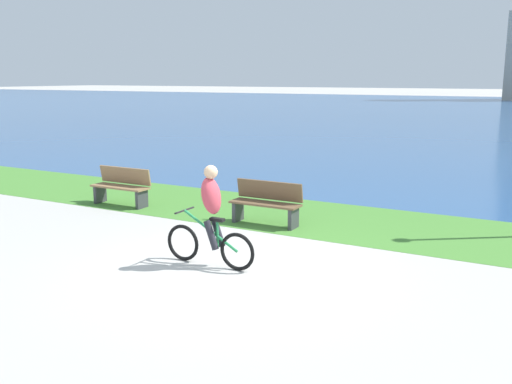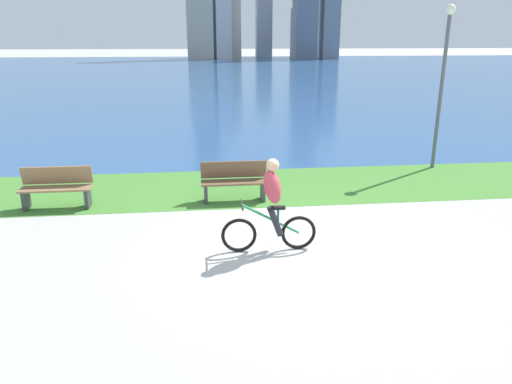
% 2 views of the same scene
% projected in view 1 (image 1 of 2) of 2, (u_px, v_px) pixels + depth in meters
% --- Properties ---
extents(ground_plane, '(300.00, 300.00, 0.00)m').
position_uv_depth(ground_plane, '(231.00, 268.00, 9.15)').
color(ground_plane, '#B2AFA8').
extents(grass_strip_bayside, '(120.00, 3.19, 0.01)m').
position_uv_depth(grass_strip_bayside, '(320.00, 218.00, 12.36)').
color(grass_strip_bayside, '#478433').
rests_on(grass_strip_bayside, ground).
extents(bay_water_surface, '(300.00, 82.91, 0.00)m').
position_uv_depth(bay_water_surface, '(509.00, 112.00, 49.41)').
color(bay_water_surface, '#2D568C').
rests_on(bay_water_surface, ground).
extents(cyclist_lead, '(1.67, 0.52, 1.66)m').
position_uv_depth(cyclist_lead, '(211.00, 216.00, 9.11)').
color(cyclist_lead, black).
rests_on(cyclist_lead, ground).
extents(bench_near_path, '(1.50, 0.47, 0.90)m').
position_uv_depth(bench_near_path, '(122.00, 187.00, 13.58)').
color(bench_near_path, olive).
rests_on(bench_near_path, ground).
extents(bench_far_along_path, '(1.50, 0.47, 0.90)m').
position_uv_depth(bench_far_along_path, '(266.00, 203.00, 11.79)').
color(bench_far_along_path, brown).
rests_on(bench_far_along_path, ground).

